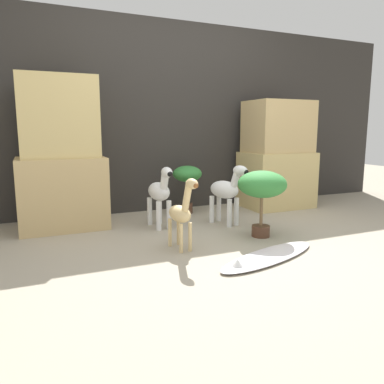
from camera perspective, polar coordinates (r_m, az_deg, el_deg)
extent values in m
plane|color=#9E937F|center=(3.14, 7.28, -8.40)|extent=(14.00, 14.00, 0.00)
cube|color=#2D2B28|center=(4.54, -3.66, 11.27)|extent=(6.40, 0.08, 2.20)
cube|color=tan|center=(3.89, -19.12, -0.10)|extent=(0.82, 0.60, 0.69)
cube|color=#D1B775|center=(3.84, -19.72, 10.67)|extent=(0.71, 0.52, 0.76)
cube|color=#D1B775|center=(4.79, 12.70, 1.85)|extent=(0.82, 0.60, 0.68)
cube|color=tan|center=(4.75, 12.99, 9.65)|extent=(0.74, 0.54, 0.62)
cylinder|color=white|center=(3.81, 6.78, -2.97)|extent=(0.05, 0.05, 0.28)
cylinder|color=white|center=(3.73, 5.70, -3.22)|extent=(0.05, 0.05, 0.28)
cylinder|color=white|center=(3.97, 4.11, -2.43)|extent=(0.05, 0.05, 0.28)
cylinder|color=white|center=(3.90, 3.02, -2.65)|extent=(0.05, 0.05, 0.28)
ellipsoid|color=white|center=(3.81, 4.93, 0.37)|extent=(0.29, 0.39, 0.18)
cylinder|color=white|center=(3.70, 6.65, 2.02)|extent=(0.11, 0.14, 0.20)
ellipsoid|color=white|center=(3.65, 7.36, 3.25)|extent=(0.14, 0.19, 0.10)
sphere|color=black|center=(3.61, 8.23, 3.02)|extent=(0.05, 0.05, 0.05)
cube|color=black|center=(3.70, 6.65, 2.17)|extent=(0.04, 0.08, 0.17)
cylinder|color=white|center=(3.65, -3.53, -3.49)|extent=(0.05, 0.05, 0.28)
cylinder|color=white|center=(3.61, -5.10, -3.66)|extent=(0.05, 0.05, 0.28)
cylinder|color=white|center=(3.87, -4.97, -2.76)|extent=(0.05, 0.05, 0.28)
cylinder|color=white|center=(3.83, -6.46, -2.91)|extent=(0.05, 0.05, 0.28)
ellipsoid|color=white|center=(3.70, -5.08, 0.09)|extent=(0.20, 0.36, 0.18)
cylinder|color=white|center=(3.54, -4.21, 1.74)|extent=(0.08, 0.13, 0.20)
ellipsoid|color=white|center=(3.48, -3.86, 3.00)|extent=(0.10, 0.17, 0.10)
sphere|color=black|center=(3.42, -3.39, 2.74)|extent=(0.05, 0.05, 0.05)
cube|color=black|center=(3.54, -4.22, 1.89)|extent=(0.02, 0.08, 0.17)
cylinder|color=#E0C184|center=(2.99, -0.28, -6.88)|extent=(0.03, 0.03, 0.23)
cylinder|color=#E0C184|center=(2.96, -1.67, -7.10)|extent=(0.03, 0.03, 0.23)
cylinder|color=#E0C184|center=(3.16, -2.06, -5.98)|extent=(0.03, 0.03, 0.23)
cylinder|color=#E0C184|center=(3.13, -3.39, -6.17)|extent=(0.03, 0.03, 0.23)
ellipsoid|color=#E0C184|center=(3.02, -1.89, -3.34)|extent=(0.17, 0.30, 0.14)
cylinder|color=#E0C184|center=(2.88, -0.78, -0.83)|extent=(0.07, 0.14, 0.26)
ellipsoid|color=#E0C184|center=(2.79, 0.00, 1.27)|extent=(0.09, 0.14, 0.08)
sphere|color=brown|center=(2.74, 0.59, 0.98)|extent=(0.04, 0.04, 0.04)
cylinder|color=#513323|center=(3.47, 10.42, -5.86)|extent=(0.16, 0.16, 0.10)
cylinder|color=brown|center=(3.43, 10.51, -2.95)|extent=(0.03, 0.03, 0.26)
ellipsoid|color=#337F38|center=(3.38, 10.64, 1.19)|extent=(0.44, 0.44, 0.24)
cylinder|color=#513323|center=(4.34, -0.71, -2.49)|extent=(0.12, 0.12, 0.12)
cylinder|color=brown|center=(4.30, -0.72, -0.09)|extent=(0.04, 0.04, 0.25)
ellipsoid|color=#337F38|center=(4.27, -0.73, 2.80)|extent=(0.33, 0.33, 0.18)
ellipsoid|color=silver|center=(2.93, 11.69, -9.51)|extent=(1.07, 0.60, 0.03)
cone|color=white|center=(2.65, 6.97, -10.63)|extent=(0.11, 0.11, 0.05)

